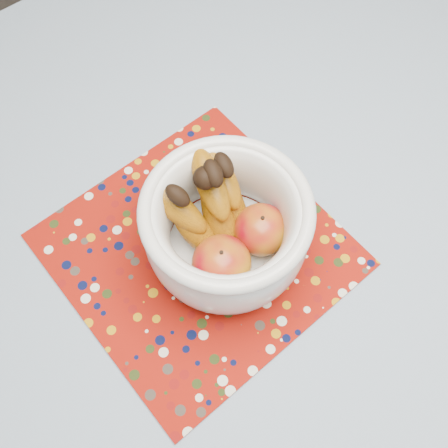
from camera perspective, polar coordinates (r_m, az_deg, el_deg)
name	(u,v)px	position (r m, az deg, el deg)	size (l,w,h in m)	color
table	(263,255)	(0.85, 4.22, -3.34)	(1.20, 1.20, 0.75)	brown
tablecloth	(266,233)	(0.78, 4.62, -0.97)	(1.32, 1.32, 0.01)	slate
placemat	(198,250)	(0.76, -2.82, -2.81)	(0.37, 0.37, 0.00)	maroon
fruit_bowl	(222,222)	(0.69, -0.18, 0.22)	(0.22, 0.22, 0.17)	silver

